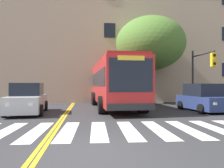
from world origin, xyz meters
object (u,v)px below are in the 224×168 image
at_px(city_bus, 114,83).
at_px(traffic_light_near_corner, 201,68).
at_px(street_tree_curbside_large, 150,44).
at_px(car_silver_near_lane, 27,100).
at_px(car_navy_far_lane, 203,99).

relative_size(city_bus, traffic_light_near_corner, 2.32).
height_order(traffic_light_near_corner, street_tree_curbside_large, street_tree_curbside_large).
bearing_deg(city_bus, traffic_light_near_corner, 0.20).
relative_size(car_silver_near_lane, car_navy_far_lane, 1.11).
xyz_separation_m(car_silver_near_lane, traffic_light_near_corner, (12.63, 2.65, 2.24)).
distance_m(city_bus, traffic_light_near_corner, 7.10).
distance_m(car_navy_far_lane, street_tree_curbside_large, 7.47).
bearing_deg(car_navy_far_lane, traffic_light_near_corner, 62.20).
height_order(car_silver_near_lane, street_tree_curbside_large, street_tree_curbside_large).
height_order(car_navy_far_lane, traffic_light_near_corner, traffic_light_near_corner).
relative_size(city_bus, car_silver_near_lane, 2.33).
relative_size(traffic_light_near_corner, street_tree_curbside_large, 0.56).
distance_m(car_silver_near_lane, street_tree_curbside_large, 11.73).
bearing_deg(car_navy_far_lane, city_bus, 153.90).
bearing_deg(traffic_light_near_corner, car_silver_near_lane, -168.15).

